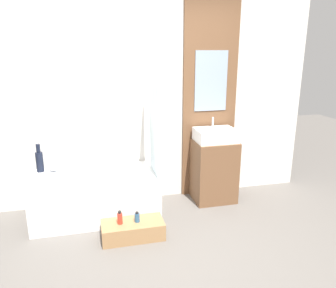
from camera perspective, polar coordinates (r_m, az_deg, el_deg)
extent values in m
plane|color=#605B56|center=(3.17, 2.73, -20.90)|extent=(12.00, 12.00, 0.00)
cube|color=silver|center=(4.11, -3.23, 7.66)|extent=(4.20, 0.06, 2.60)
cube|color=brown|center=(4.27, 7.29, 7.87)|extent=(0.71, 0.03, 2.60)
cube|color=#8C9EB2|center=(4.22, 7.50, 10.79)|extent=(0.43, 0.01, 0.75)
cube|color=white|center=(3.96, -12.38, -8.78)|extent=(1.42, 0.70, 0.52)
cube|color=silver|center=(3.86, -12.61, -5.29)|extent=(1.11, 0.49, 0.01)
cube|color=silver|center=(3.66, -2.44, 3.23)|extent=(0.01, 0.46, 1.13)
cube|color=#997047|center=(3.56, -6.14, -14.64)|extent=(0.65, 0.30, 0.18)
cube|color=brown|center=(4.28, 7.98, -4.63)|extent=(0.52, 0.44, 0.80)
cube|color=white|center=(4.14, 8.24, 1.55)|extent=(0.50, 0.37, 0.16)
cylinder|color=silver|center=(4.19, 7.81, 3.78)|extent=(0.02, 0.02, 0.13)
cylinder|color=black|center=(4.11, -21.44, -2.94)|extent=(0.08, 0.08, 0.23)
cylinder|color=black|center=(4.06, -21.68, -0.71)|extent=(0.05, 0.05, 0.10)
sphere|color=white|center=(4.08, -19.22, -3.62)|extent=(0.13, 0.13, 0.13)
cylinder|color=red|center=(3.48, -8.37, -12.71)|extent=(0.05, 0.05, 0.12)
cylinder|color=black|center=(3.44, -8.42, -11.66)|extent=(0.03, 0.03, 0.03)
cylinder|color=#2D567A|center=(3.50, -5.40, -12.66)|extent=(0.05, 0.05, 0.09)
cylinder|color=black|center=(3.47, -5.43, -11.86)|extent=(0.03, 0.03, 0.02)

